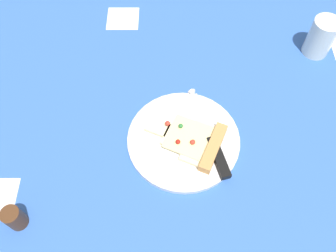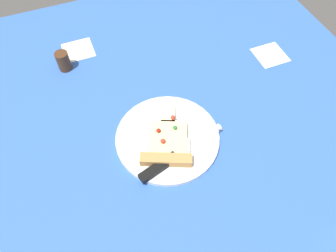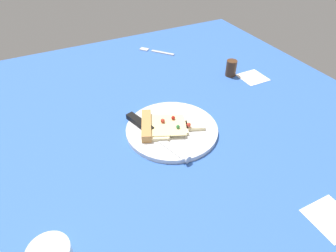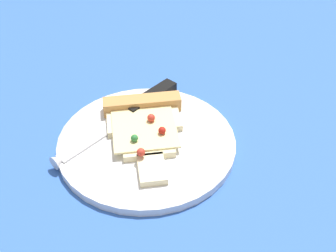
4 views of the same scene
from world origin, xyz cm
name	(u,v)px [view 4 (image 4 of 4)]	position (x,y,z in cm)	size (l,w,h in cm)	color
ground_plane	(159,141)	(-0.04, 0.03, -1.50)	(133.25, 133.25, 3.00)	#3360B7
plate	(147,143)	(-2.91, -1.36, 0.62)	(25.65, 25.65, 1.24)	silver
pizza_slice	(145,124)	(-1.88, 1.01, 2.03)	(14.62, 19.07, 2.47)	beige
knife	(131,112)	(-2.16, 4.86, 1.84)	(23.65, 8.63, 2.45)	silver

